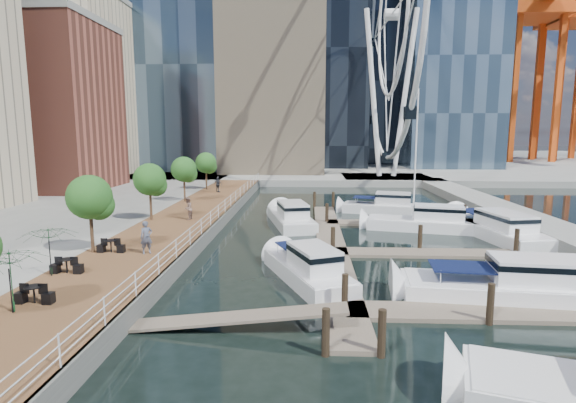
% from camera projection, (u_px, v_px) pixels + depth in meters
% --- Properties ---
extents(ground, '(520.00, 520.00, 0.00)m').
position_uv_depth(ground, '(281.00, 296.00, 22.30)').
color(ground, black).
rests_on(ground, ground).
extents(boardwalk, '(6.00, 60.00, 1.00)m').
position_uv_depth(boardwalk, '(184.00, 224.00, 37.44)').
color(boardwalk, brown).
rests_on(boardwalk, ground).
extents(seawall, '(0.25, 60.00, 1.00)m').
position_uv_depth(seawall, '(220.00, 224.00, 37.30)').
color(seawall, '#595954').
rests_on(seawall, ground).
extents(land_far, '(200.00, 114.00, 1.00)m').
position_uv_depth(land_far, '(304.00, 160.00, 122.93)').
color(land_far, gray).
rests_on(land_far, ground).
extents(breakwater, '(4.00, 60.00, 1.00)m').
position_uv_depth(breakwater, '(512.00, 216.00, 41.08)').
color(breakwater, gray).
rests_on(breakwater, ground).
extents(pier, '(14.00, 12.00, 1.00)m').
position_uv_depth(pier, '(386.00, 179.00, 72.94)').
color(pier, gray).
rests_on(pier, ground).
extents(railing, '(0.10, 60.00, 1.05)m').
position_uv_depth(railing, '(218.00, 212.00, 37.15)').
color(railing, white).
rests_on(railing, boardwalk).
extents(floating_docks, '(16.00, 34.00, 2.60)m').
position_uv_depth(floating_docks, '(402.00, 240.00, 31.72)').
color(floating_docks, '#6D6051').
rests_on(floating_docks, ground).
extents(ferris_wheel, '(5.80, 45.60, 47.80)m').
position_uv_depth(ferris_wheel, '(392.00, 15.00, 69.07)').
color(ferris_wheel, white).
rests_on(ferris_wheel, ground).
extents(street_trees, '(2.60, 42.60, 4.60)m').
position_uv_depth(street_trees, '(150.00, 180.00, 35.98)').
color(street_trees, '#3F2B1C').
rests_on(street_trees, ground).
extents(cafe_tables, '(2.50, 13.70, 0.74)m').
position_uv_depth(cafe_tables, '(52.00, 279.00, 20.58)').
color(cafe_tables, black).
rests_on(cafe_tables, ground).
extents(yacht_foreground, '(11.38, 4.17, 2.15)m').
position_uv_depth(yacht_foreground, '(509.00, 300.00, 21.73)').
color(yacht_foreground, white).
rests_on(yacht_foreground, ground).
extents(pedestrian_near, '(0.85, 0.77, 1.94)m').
position_uv_depth(pedestrian_near, '(146.00, 237.00, 26.18)').
color(pedestrian_near, '#4B5164').
rests_on(pedestrian_near, boardwalk).
extents(pedestrian_mid, '(0.82, 0.99, 1.85)m').
position_uv_depth(pedestrian_mid, '(188.00, 209.00, 36.37)').
color(pedestrian_mid, '#816459').
rests_on(pedestrian_mid, boardwalk).
extents(pedestrian_far, '(1.19, 0.93, 1.89)m').
position_uv_depth(pedestrian_far, '(218.00, 184.00, 53.16)').
color(pedestrian_far, '#2D3039').
rests_on(pedestrian_far, boardwalk).
extents(moored_yachts, '(21.20, 38.09, 11.50)m').
position_uv_depth(moored_yachts, '(416.00, 239.00, 34.18)').
color(moored_yachts, white).
rests_on(moored_yachts, ground).
extents(cafe_seating, '(4.56, 8.57, 2.56)m').
position_uv_depth(cafe_seating, '(17.00, 273.00, 18.65)').
color(cafe_seating, '#0F3718').
rests_on(cafe_seating, ground).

